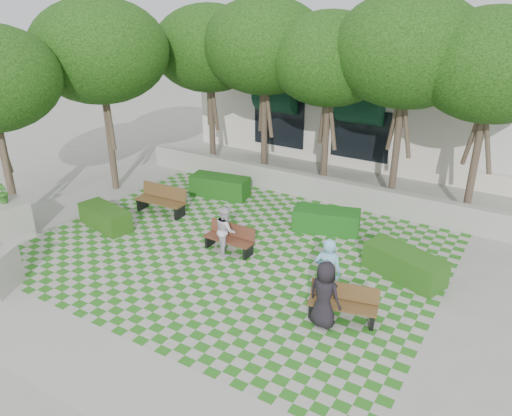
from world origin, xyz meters
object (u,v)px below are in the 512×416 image
Objects in this scene: person_white at (226,230)px; bench_mid at (230,239)px; hedge_midright at (326,220)px; person_dark at (325,295)px; hedge_midleft at (220,186)px; person_blue at (327,273)px; bench_west at (162,200)px; hedge_west at (105,217)px; bench_east at (343,304)px; hedge_east at (405,264)px; planter_back at (8,218)px.

bench_mid is at bearing -56.15° from person_white.
hedge_midright is 5.14m from person_dark.
hedge_midleft is (-2.80, 3.47, -0.01)m from bench_mid.
person_blue is 0.86m from person_dark.
bench_west is 0.94× the size of hedge_west.
person_blue reaches higher than bench_west.
bench_mid is 0.85× the size of person_blue.
person_dark is (-0.29, -0.48, 0.42)m from bench_east.
bench_west is 7.67m from person_blue.
bench_west reaches higher than bench_mid.
person_white reaches higher than hedge_midleft.
person_white is at bearing -13.74° from person_dark.
hedge_midright is 1.07× the size of hedge_west.
bench_east is 0.86× the size of hedge_west.
bench_east is at bearing -105.20° from hedge_east.
person_blue reaches higher than person_white.
bench_west is at bearing -32.02° from person_blue.
hedge_midleft is 1.18× the size of planter_back.
bench_west reaches higher than bench_east.
person_dark reaches higher than person_white.
planter_back is 1.01× the size of person_blue.
bench_mid reaches higher than hedge_midright.
hedge_midleft is 7.96m from person_blue.
bench_west is at bearing -179.15° from hedge_east.
bench_east is 0.91× the size of bench_west.
hedge_east is 12.31m from planter_back.
person_blue is at bearing 138.36° from bench_east.
bench_mid is at bearing 148.54° from bench_east.
person_dark is at bearing -25.44° from bench_mid.
hedge_west is (-8.75, 0.65, -0.06)m from bench_east.
bench_mid is 4.56m from hedge_west.
bench_east is 8.31m from bench_west.
planter_back is at bearing -136.32° from hedge_west.
bench_mid is 0.79× the size of hedge_west.
hedge_east is 8.10m from hedge_midleft.
planter_back is at bearing -160.73° from hedge_east.
bench_east reaches higher than hedge_east.
person_blue is at bearing -60.13° from person_dark.
person_blue is (6.48, -4.60, 0.54)m from hedge_midleft.
planter_back reaches higher than hedge_east.
bench_mid is (-4.26, 1.44, -0.02)m from bench_east.
hedge_east is 9.68m from hedge_west.
planter_back is at bearing 174.59° from bench_east.
planter_back is 7.13m from person_white.
person_blue is 1.25× the size of person_white.
bench_west is at bearing -163.17° from hedge_midright.
bench_mid is 3.88m from person_blue.
hedge_west is at bearing -150.95° from hedge_midright.
hedge_east is at bearing 62.07° from bench_east.
hedge_midright is at bearing -56.77° from person_dark.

